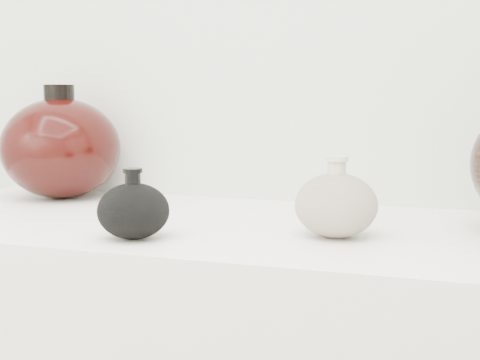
% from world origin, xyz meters
% --- Properties ---
extents(black_gourd_vase, '(0.11, 0.11, 0.10)m').
position_xyz_m(black_gourd_vase, '(-0.07, 0.79, 0.94)').
color(black_gourd_vase, black).
rests_on(black_gourd_vase, display_counter).
extents(cream_gourd_vase, '(0.13, 0.13, 0.12)m').
position_xyz_m(cream_gourd_vase, '(0.20, 0.90, 0.95)').
color(cream_gourd_vase, beige).
rests_on(cream_gourd_vase, display_counter).
extents(left_round_pot, '(0.30, 0.30, 0.23)m').
position_xyz_m(left_round_pot, '(-0.39, 1.09, 1.00)').
color(left_round_pot, black).
rests_on(left_round_pot, display_counter).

